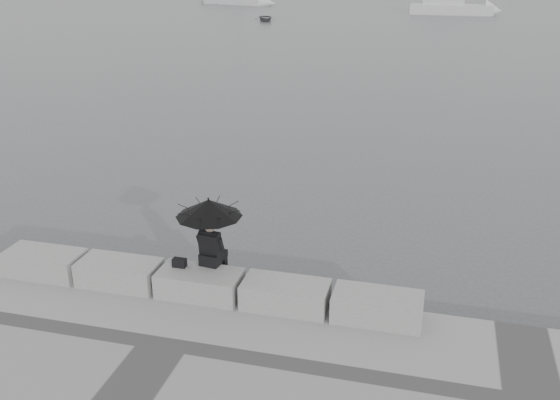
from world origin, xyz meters
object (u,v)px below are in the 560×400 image
(sailboat_left, at_px, (235,0))
(motor_cruiser, at_px, (452,6))
(seated_person, at_px, (209,216))
(dinghy, at_px, (265,18))

(sailboat_left, bearing_deg, motor_cruiser, 0.35)
(seated_person, relative_size, sailboat_left, 0.11)
(sailboat_left, xyz_separation_m, dinghy, (10.03, -20.20, -0.25))
(sailboat_left, height_order, dinghy, sailboat_left)
(seated_person, xyz_separation_m, sailboat_left, (-24.49, 75.10, -1.52))
(motor_cruiser, bearing_deg, dinghy, -146.17)
(seated_person, height_order, sailboat_left, sailboat_left)
(seated_person, bearing_deg, motor_cruiser, 94.23)
(motor_cruiser, xyz_separation_m, dinghy, (-18.82, -12.18, -0.63))
(motor_cruiser, bearing_deg, seated_person, -92.80)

